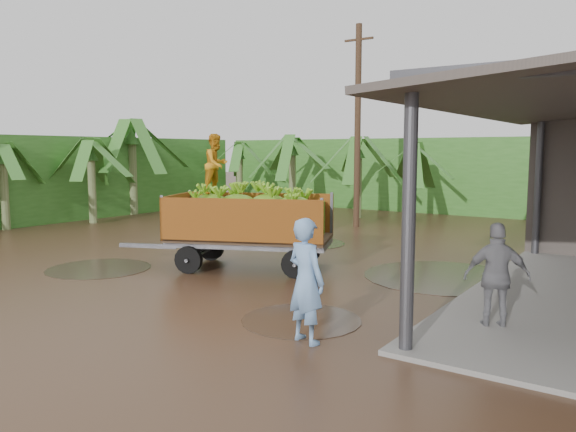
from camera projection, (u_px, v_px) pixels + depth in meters
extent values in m
plane|color=black|center=(267.00, 268.00, 14.30)|extent=(100.00, 100.00, 0.00)
cube|color=#2D661E|center=(423.00, 174.00, 28.34)|extent=(22.00, 3.00, 3.60)
cube|color=#2D661E|center=(69.00, 177.00, 25.22)|extent=(3.00, 18.00, 3.60)
cube|color=#47474C|center=(148.00, 246.00, 14.81)|extent=(1.51, 0.72, 0.11)
imported|color=orange|center=(216.00, 164.00, 14.48)|extent=(0.61, 0.77, 1.56)
imported|color=#729CD0|center=(306.00, 281.00, 8.69)|extent=(0.82, 0.64, 1.97)
imported|color=slate|center=(497.00, 277.00, 9.29)|extent=(1.15, 0.85, 1.82)
cylinder|color=#47301E|center=(358.00, 127.00, 21.77)|extent=(0.24, 0.24, 7.80)
cube|color=#47301E|center=(359.00, 39.00, 21.39)|extent=(1.20, 0.08, 0.08)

